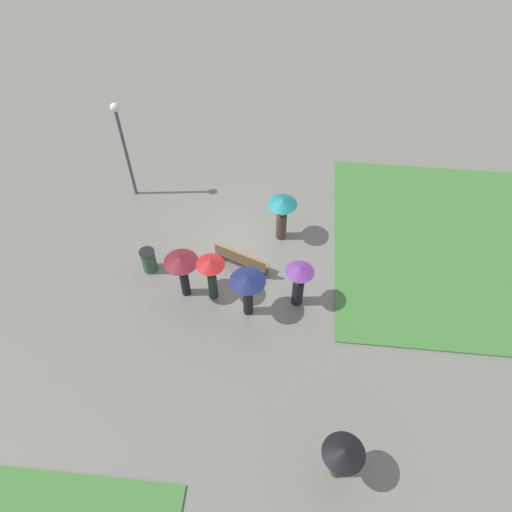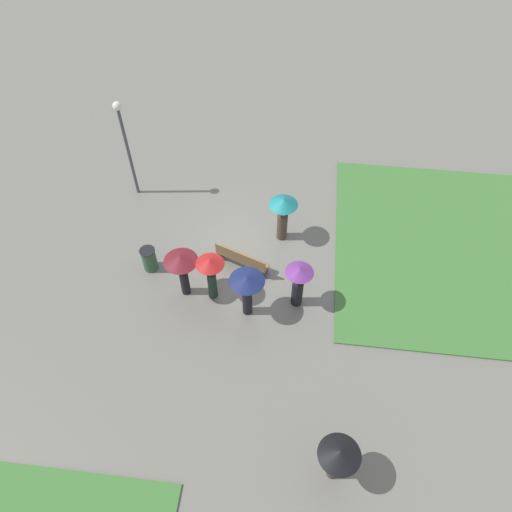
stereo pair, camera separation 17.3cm
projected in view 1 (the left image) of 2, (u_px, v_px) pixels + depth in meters
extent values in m
plane|color=slate|center=(243.00, 250.00, 18.30)|extent=(90.00, 90.00, 0.00)
cube|color=#427A38|center=(445.00, 247.00, 18.36)|extent=(8.04, 8.79, 0.06)
cube|color=brown|center=(242.00, 258.00, 17.50)|extent=(1.97, 1.10, 0.05)
cube|color=brown|center=(240.00, 258.00, 17.21)|extent=(1.84, 0.75, 0.45)
cube|color=#383D42|center=(265.00, 271.00, 17.43)|extent=(0.21, 0.38, 0.40)
cube|color=#383D42|center=(221.00, 254.00, 17.93)|extent=(0.21, 0.38, 0.40)
cylinder|color=#474C51|center=(127.00, 156.00, 18.70)|extent=(0.12, 0.12, 3.88)
sphere|color=white|center=(115.00, 107.00, 17.07)|extent=(0.32, 0.32, 0.32)
cylinder|color=#335638|center=(149.00, 261.00, 17.38)|extent=(0.50, 0.50, 0.93)
cylinder|color=black|center=(147.00, 252.00, 17.01)|extent=(0.54, 0.54, 0.03)
cylinder|color=black|center=(248.00, 302.00, 16.17)|extent=(0.35, 0.35, 1.15)
sphere|color=beige|center=(248.00, 289.00, 15.65)|extent=(0.21, 0.21, 0.21)
cylinder|color=#4C4C4F|center=(248.00, 284.00, 15.43)|extent=(0.02, 0.02, 0.35)
cone|color=navy|center=(248.00, 279.00, 15.22)|extent=(1.13, 1.13, 0.20)
cylinder|color=#47382D|center=(281.00, 226.00, 18.28)|extent=(0.42, 0.42, 1.14)
sphere|color=#997051|center=(282.00, 213.00, 17.76)|extent=(0.21, 0.21, 0.21)
cylinder|color=#4C4C4F|center=(282.00, 208.00, 17.54)|extent=(0.02, 0.02, 0.35)
cone|color=#197075|center=(283.00, 201.00, 17.30)|extent=(1.03, 1.03, 0.27)
cylinder|color=black|center=(185.00, 283.00, 16.67)|extent=(0.34, 0.34, 1.11)
sphere|color=brown|center=(183.00, 271.00, 16.15)|extent=(0.23, 0.23, 0.23)
cylinder|color=#4C4C4F|center=(182.00, 265.00, 15.93)|extent=(0.02, 0.02, 0.35)
cone|color=maroon|center=(181.00, 260.00, 15.70)|extent=(1.11, 1.11, 0.22)
cylinder|color=black|center=(298.00, 292.00, 16.43)|extent=(0.43, 0.43, 1.11)
sphere|color=beige|center=(299.00, 280.00, 15.93)|extent=(0.19, 0.19, 0.19)
cylinder|color=#4C4C4F|center=(300.00, 275.00, 15.72)|extent=(0.02, 0.02, 0.35)
cone|color=#703389|center=(300.00, 270.00, 15.50)|extent=(0.92, 0.92, 0.21)
cylinder|color=#1E3328|center=(213.00, 286.00, 16.57)|extent=(0.41, 0.41, 1.16)
sphere|color=brown|center=(211.00, 273.00, 16.04)|extent=(0.21, 0.21, 0.21)
cylinder|color=#4C4C4F|center=(211.00, 268.00, 15.82)|extent=(0.02, 0.02, 0.35)
cone|color=red|center=(210.00, 262.00, 15.60)|extent=(0.93, 0.93, 0.24)
cylinder|color=#47382D|center=(338.00, 466.00, 13.01)|extent=(0.43, 0.43, 0.98)
sphere|color=beige|center=(341.00, 459.00, 12.55)|extent=(0.21, 0.21, 0.21)
cylinder|color=#4C4C4F|center=(343.00, 456.00, 12.33)|extent=(0.02, 0.02, 0.35)
cone|color=black|center=(344.00, 451.00, 12.09)|extent=(1.09, 1.09, 0.27)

